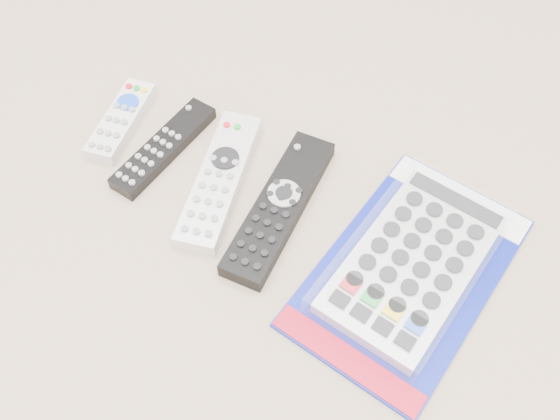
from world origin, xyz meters
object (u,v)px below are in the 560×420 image
at_px(remote_large_black, 279,207).
at_px(jumbo_remote_packaged, 413,263).
at_px(remote_silver_dvd, 220,180).
at_px(remote_small_grey, 121,120).
at_px(remote_slim_black, 163,147).

distance_m(remote_large_black, jumbo_remote_packaged, 0.17).
bearing_deg(jumbo_remote_packaged, remote_large_black, -172.19).
bearing_deg(jumbo_remote_packaged, remote_silver_dvd, -172.42).
relative_size(remote_silver_dvd, jumbo_remote_packaged, 0.66).
bearing_deg(remote_small_grey, remote_slim_black, -19.70).
relative_size(remote_small_grey, remote_slim_black, 0.81).
distance_m(remote_silver_dvd, remote_large_black, 0.09).
bearing_deg(remote_small_grey, remote_large_black, -16.24).
height_order(remote_silver_dvd, remote_large_black, same).
relative_size(remote_silver_dvd, remote_large_black, 0.96).
bearing_deg(remote_silver_dvd, remote_large_black, -14.69).
bearing_deg(remote_slim_black, remote_silver_dvd, -1.29).
height_order(remote_small_grey, remote_silver_dvd, remote_silver_dvd).
distance_m(remote_slim_black, remote_large_black, 0.18).
xyz_separation_m(remote_small_grey, remote_silver_dvd, (0.17, -0.04, 0.00)).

